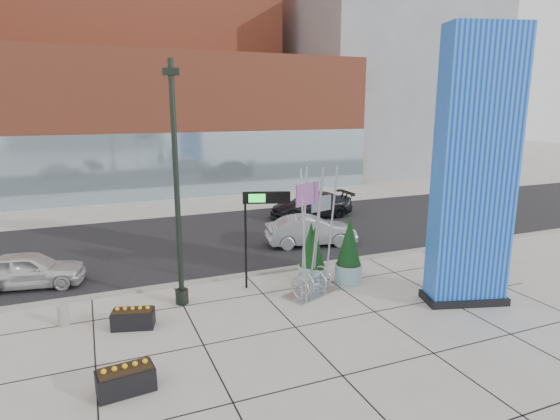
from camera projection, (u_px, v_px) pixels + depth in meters
name	position (u px, v px, depth m)	size (l,w,h in m)	color
ground	(256.00, 320.00, 15.53)	(160.00, 160.00, 0.00)	#9E9991
street_asphalt	(192.00, 241.00, 24.54)	(80.00, 12.00, 0.02)	black
curb_edge	(223.00, 278.00, 19.12)	(80.00, 0.30, 0.12)	gray
tower_podium	(158.00, 124.00, 39.05)	(34.00, 10.00, 11.00)	#AB4C31
tower_glass_front	(169.00, 166.00, 35.38)	(34.00, 0.60, 5.00)	#8CA5B2
building_grey_parking	(378.00, 87.00, 52.16)	(20.00, 18.00, 18.00)	slate
blue_pylon	(474.00, 175.00, 16.03)	(3.12, 2.04, 9.57)	#0C2FB5
lamp_post	(178.00, 210.00, 16.08)	(0.57, 0.46, 8.45)	black
public_art_sculpture	(312.00, 262.00, 17.42)	(2.37, 1.78, 4.84)	#ACAEB1
concrete_bollard	(63.00, 315.00, 15.06)	(0.35, 0.35, 0.69)	gray
overhead_street_sign	(261.00, 205.00, 17.82)	(1.74, 0.74, 3.81)	black
round_planter_east	(349.00, 252.00, 18.60)	(1.08, 1.08, 2.69)	#95C2C9
round_planter_mid	(311.00, 254.00, 18.64)	(1.00, 1.00, 2.50)	#95C2C9
round_planter_west	(315.00, 257.00, 18.54)	(0.94, 0.94, 2.34)	#95C2C9
box_planter_north	(133.00, 318.00, 14.94)	(1.43, 0.98, 0.72)	black
box_planter_south	(126.00, 379.00, 11.56)	(1.44, 0.83, 0.76)	black
car_white_west	(29.00, 270.00, 18.20)	(1.65, 4.10, 1.40)	silver
car_silver_mid	(311.00, 231.00, 23.70)	(1.58, 4.54, 1.49)	#9FA2A7
car_dark_east	(311.00, 205.00, 29.67)	(2.18, 5.36, 1.56)	black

